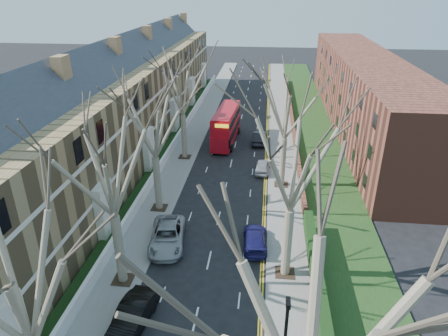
% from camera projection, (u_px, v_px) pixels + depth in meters
% --- Properties ---
extents(pavement_left, '(3.00, 102.00, 0.12)m').
position_uv_depth(pavement_left, '(198.00, 127.00, 58.01)').
color(pavement_left, slate).
rests_on(pavement_left, ground).
extents(pavement_right, '(3.00, 102.00, 0.12)m').
position_uv_depth(pavement_right, '(281.00, 130.00, 56.81)').
color(pavement_right, slate).
rests_on(pavement_right, ground).
extents(terrace_left, '(9.70, 78.00, 13.60)m').
position_uv_depth(terrace_left, '(125.00, 104.00, 49.25)').
color(terrace_left, olive).
rests_on(terrace_left, ground).
extents(flats_right, '(13.97, 54.00, 10.00)m').
position_uv_depth(flats_right, '(363.00, 92.00, 57.19)').
color(flats_right, brown).
rests_on(flats_right, ground).
extents(wall_hedge_right, '(0.70, 24.00, 1.80)m').
position_uv_depth(wall_hedge_right, '(324.00, 330.00, 22.87)').
color(wall_hedge_right, '#523023').
rests_on(wall_hedge_right, ground).
extents(front_wall_left, '(0.30, 78.00, 1.00)m').
position_uv_depth(front_wall_left, '(174.00, 143.00, 50.73)').
color(front_wall_left, white).
rests_on(front_wall_left, ground).
extents(grass_verge_right, '(6.00, 102.00, 0.06)m').
position_uv_depth(grass_verge_right, '(313.00, 131.00, 56.33)').
color(grass_verge_right, '#1B3413').
rests_on(grass_verge_right, ground).
extents(tree_left_near, '(9.80, 9.80, 13.73)m').
position_uv_depth(tree_left_near, '(12.00, 275.00, 15.50)').
color(tree_left_near, '#766B54').
rests_on(tree_left_near, ground).
extents(tree_left_mid, '(10.50, 10.50, 14.71)m').
position_uv_depth(tree_left_mid, '(107.00, 158.00, 24.24)').
color(tree_left_mid, '#766B54').
rests_on(tree_left_mid, ground).
extents(tree_left_far, '(10.15, 10.15, 14.22)m').
position_uv_depth(tree_left_far, '(152.00, 114.00, 33.38)').
color(tree_left_far, '#766B54').
rests_on(tree_left_far, ground).
extents(tree_left_dist, '(10.50, 10.50, 14.71)m').
position_uv_depth(tree_left_dist, '(181.00, 79.00, 44.05)').
color(tree_left_dist, '#766B54').
rests_on(tree_left_dist, ground).
extents(tree_right_near, '(10.85, 10.85, 15.20)m').
position_uv_depth(tree_right_near, '(318.00, 321.00, 12.17)').
color(tree_right_near, '#766B54').
rests_on(tree_right_near, ground).
extents(tree_right_mid, '(10.50, 10.50, 14.71)m').
position_uv_depth(tree_right_mid, '(295.00, 153.00, 24.91)').
color(tree_right_mid, '#766B54').
rests_on(tree_right_mid, ground).
extents(tree_right_far, '(10.15, 10.15, 14.22)m').
position_uv_depth(tree_right_far, '(287.00, 99.00, 37.65)').
color(tree_right_far, '#766B54').
rests_on(tree_right_far, ground).
extents(double_decker_bus, '(3.10, 10.34, 4.30)m').
position_uv_depth(double_decker_bus, '(226.00, 127.00, 52.09)').
color(double_decker_bus, '#A10B16').
rests_on(double_decker_bus, ground).
extents(car_left_mid, '(2.28, 5.02, 1.60)m').
position_uv_depth(car_left_mid, '(132.00, 317.00, 24.20)').
color(car_left_mid, black).
rests_on(car_left_mid, ground).
extents(car_left_far, '(3.42, 6.08, 1.60)m').
position_uv_depth(car_left_far, '(167.00, 236.00, 31.90)').
color(car_left_far, '#949599').
rests_on(car_left_far, ground).
extents(car_right_near, '(2.12, 4.67, 1.33)m').
position_uv_depth(car_right_near, '(255.00, 239.00, 31.82)').
color(car_right_near, navy).
rests_on(car_right_near, ground).
extents(car_right_mid, '(1.89, 4.00, 1.32)m').
position_uv_depth(car_right_mid, '(263.00, 166.00, 44.31)').
color(car_right_mid, '#9B9CA3').
rests_on(car_right_mid, ground).
extents(car_right_far, '(1.90, 4.72, 1.53)m').
position_uv_depth(car_right_far, '(259.00, 138.00, 52.22)').
color(car_right_far, black).
rests_on(car_right_far, ground).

